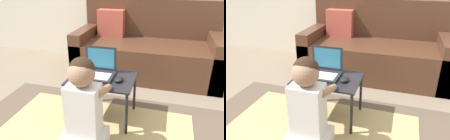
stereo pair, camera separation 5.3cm
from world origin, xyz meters
TOP-DOWN VIEW (x-y plane):
  - ground_plane at (0.00, 0.00)m, footprint 16.00×16.00m
  - area_rug at (-0.15, -0.07)m, footprint 2.26×1.22m
  - couch at (0.09, 1.30)m, footprint 1.81×0.86m
  - laptop_desk at (-0.15, 0.15)m, footprint 0.57×0.42m
  - laptop at (-0.20, 0.18)m, footprint 0.29×0.23m
  - computer_mouse at (0.01, 0.12)m, footprint 0.08×0.10m
  - person_seated at (-0.15, -0.28)m, footprint 0.31×0.40m

SIDE VIEW (x-z plane):
  - ground_plane at x=0.00m, z-range 0.00..0.00m
  - area_rug at x=-0.15m, z-range 0.00..0.01m
  - couch at x=0.09m, z-range -0.15..0.78m
  - laptop_desk at x=-0.15m, z-range 0.16..0.57m
  - person_seated at x=-0.15m, z-range -0.01..0.74m
  - computer_mouse at x=0.01m, z-range 0.41..0.45m
  - laptop at x=-0.20m, z-range 0.33..0.57m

